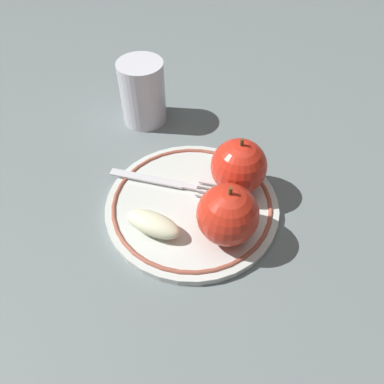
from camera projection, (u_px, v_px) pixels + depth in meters
ground_plane at (205, 213)px, 0.50m from camera, size 2.00×2.00×0.00m
plate at (192, 205)px, 0.50m from camera, size 0.23×0.23×0.01m
apple_red_whole at (239, 166)px, 0.49m from camera, size 0.07×0.07×0.08m
apple_second_whole at (228, 215)px, 0.44m from camera, size 0.07×0.07×0.08m
apple_slice_front at (153, 224)px, 0.46m from camera, size 0.08×0.06×0.02m
fork at (173, 183)px, 0.52m from camera, size 0.19×0.08×0.00m
drinking_glass at (143, 93)px, 0.60m from camera, size 0.07×0.07×0.10m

